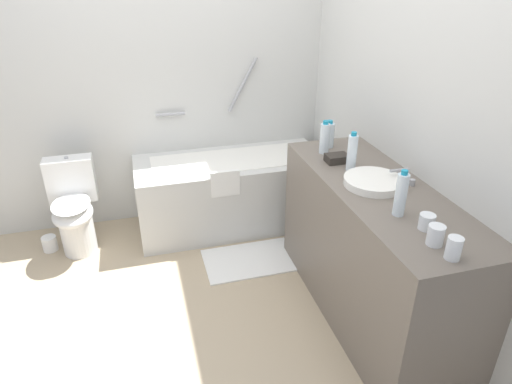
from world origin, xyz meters
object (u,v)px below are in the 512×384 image
Objects in this scene: bath_mat at (250,260)px; sink_basin at (374,182)px; water_bottle_2 at (352,152)px; amenity_basket at (337,158)px; water_bottle_0 at (325,138)px; drinking_glass_0 at (427,222)px; toilet_paper_roll at (50,244)px; bathtub at (231,190)px; drinking_glass_2 at (454,248)px; water_bottle_1 at (401,194)px; drinking_glass_1 at (436,235)px; sink_faucet at (405,175)px; toilet at (74,209)px; water_bottle_3 at (329,135)px.

sink_basin is at bearing -51.26° from bath_mat.
amenity_basket is (-0.03, 0.13, -0.09)m from water_bottle_2.
drinking_glass_0 is at bearing -85.37° from water_bottle_0.
drinking_glass_0 is at bearing -85.60° from amenity_basket.
bathtub is at bearing 0.96° from toilet_paper_roll.
water_bottle_0 is 2.13× the size of drinking_glass_2.
water_bottle_1 reaches higher than water_bottle_2.
sink_faucet is at bearing 69.32° from drinking_glass_1.
toilet_paper_roll is at bearing 153.12° from water_bottle_2.
amenity_basket is at bearing -24.13° from toilet_paper_roll.
toilet_paper_roll is (-1.98, 1.01, -0.94)m from water_bottle_2.
drinking_glass_0 reaches higher than toilet.
sink_basin is (0.55, -1.26, 0.59)m from bathtub.
drinking_glass_1 is (1.75, -1.81, 0.58)m from toilet.
amenity_basket is 0.20× the size of bath_mat.
water_bottle_3 is at bearing 90.24° from sink_basin.
bathtub reaches higher than water_bottle_1.
water_bottle_0 is 1.25m from drinking_glass_2.
water_bottle_2 is 2.54× the size of drinking_glass_1.
toilet is at bearing 136.64° from drinking_glass_0.
toilet is at bearing 150.97° from water_bottle_2.
amenity_basket is at bearing 94.40° from drinking_glass_0.
water_bottle_0 reaches higher than amenity_basket.
drinking_glass_2 reaches higher than amenity_basket.
toilet is at bearing -177.33° from bathtub.
sink_basin is 1.25m from bath_mat.
toilet_paper_roll is (-2.02, 1.72, -0.86)m from drinking_glass_0.
drinking_glass_0 is 0.74× the size of drinking_glass_2.
sink_faucet is at bearing -62.81° from water_bottle_0.
water_bottle_3 is at bearing -49.30° from bathtub.
toilet is at bearing -8.09° from toilet_paper_roll.
amenity_basket is at bearing -33.27° from bath_mat.
sink_faucet is 0.33m from water_bottle_2.
sink_faucet is 1.47× the size of drinking_glass_2.
water_bottle_2 reaches higher than sink_basin.
amenity_basket reaches higher than bath_mat.
water_bottle_1 is at bearing -91.80° from water_bottle_2.
bath_mat is (-0.54, 0.06, -0.97)m from water_bottle_3.
bath_mat is (-0.49, 0.32, -0.90)m from amenity_basket.
bathtub reaches higher than drinking_glass_1.
sink_faucet is 2.00× the size of drinking_glass_0.
water_bottle_0 is at bearing 68.03° from toilet.
sink_basin is at bearing -80.76° from amenity_basket.
water_bottle_3 is at bearing -17.02° from toilet_paper_roll.
water_bottle_2 is 2.41m from toilet_paper_roll.
water_bottle_0 is 1.02m from drinking_glass_0.
sink_basin is at bearing -31.53° from toilet_paper_roll.
toilet is 2.22m from sink_basin.
sink_faucet is 1.36m from bath_mat.
sink_faucet is (1.98, -1.20, 0.57)m from toilet.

